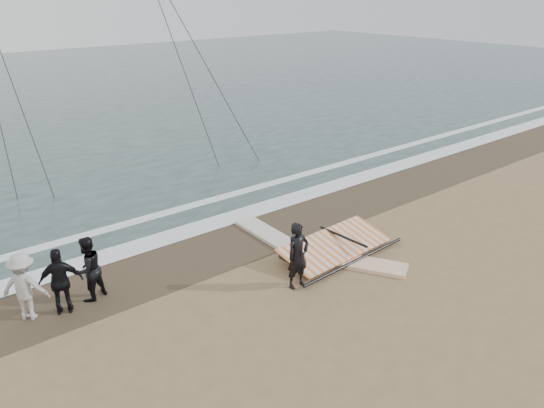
{
  "coord_description": "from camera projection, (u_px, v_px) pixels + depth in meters",
  "views": [
    {
      "loc": [
        -8.37,
        -7.2,
        7.0
      ],
      "look_at": [
        -0.12,
        3.0,
        1.6
      ],
      "focal_mm": 35.0,
      "sensor_mm": 36.0,
      "label": 1
    }
  ],
  "objects": [
    {
      "name": "foam_near",
      "position": [
        218.0,
        222.0,
        16.94
      ],
      "size": [
        120.0,
        0.9,
        0.01
      ],
      "primitive_type": "cube",
      "color": "white",
      "rests_on": "sea"
    },
    {
      "name": "ground",
      "position": [
        354.0,
        301.0,
        12.71
      ],
      "size": [
        120.0,
        120.0,
        0.0
      ],
      "primitive_type": "plane",
      "color": "#8C704C",
      "rests_on": "ground"
    },
    {
      "name": "sail_rig",
      "position": [
        330.0,
        247.0,
        14.95
      ],
      "size": [
        3.97,
        1.85,
        0.49
      ],
      "color": "black",
      "rests_on": "ground"
    },
    {
      "name": "trio_cluster",
      "position": [
        55.0,
        279.0,
        12.07
      ],
      "size": [
        2.47,
        1.22,
        1.64
      ],
      "color": "black",
      "rests_on": "ground"
    },
    {
      "name": "man_main",
      "position": [
        298.0,
        256.0,
        13.04
      ],
      "size": [
        0.65,
        0.44,
        1.73
      ],
      "primitive_type": "imported",
      "rotation": [
        0.0,
        0.0,
        -0.04
      ],
      "color": "black",
      "rests_on": "ground"
    },
    {
      "name": "foam_far",
      "position": [
        190.0,
        206.0,
        18.16
      ],
      "size": [
        120.0,
        0.45,
        0.01
      ],
      "primitive_type": "cube",
      "color": "white",
      "rests_on": "sea"
    },
    {
      "name": "board_white",
      "position": [
        357.0,
        263.0,
        14.37
      ],
      "size": [
        1.95,
        2.66,
        0.11
      ],
      "primitive_type": "cube",
      "rotation": [
        0.0,
        0.0,
        0.52
      ],
      "color": "silver",
      "rests_on": "ground"
    },
    {
      "name": "wet_sand",
      "position": [
        244.0,
        237.0,
        15.94
      ],
      "size": [
        120.0,
        2.8,
        0.01
      ],
      "primitive_type": "cube",
      "color": "#4C3D2B",
      "rests_on": "ground"
    },
    {
      "name": "board_cream",
      "position": [
        268.0,
        234.0,
        16.02
      ],
      "size": [
        0.81,
        2.63,
        0.11
      ],
      "primitive_type": "cube",
      "rotation": [
        0.0,
        0.0,
        -0.04
      ],
      "color": "beige",
      "rests_on": "ground"
    }
  ]
}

